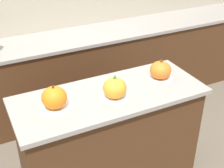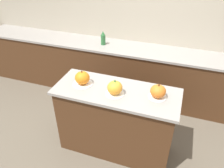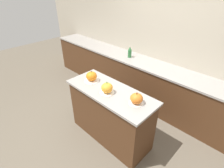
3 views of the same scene
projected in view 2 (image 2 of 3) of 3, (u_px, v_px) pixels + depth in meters
ground_plane at (116, 146)px, 3.03m from camera, size 12.00×12.00×0.00m
wall_back at (147, 23)px, 3.60m from camera, size 8.00×0.06×2.50m
kitchen_island at (116, 121)px, 2.77m from camera, size 1.46×0.59×0.94m
back_counter at (139, 74)px, 3.77m from camera, size 6.00×0.60×0.93m
pumpkin_cake_left at (82, 78)px, 2.59m from camera, size 0.24×0.24×0.19m
pumpkin_cake_center at (115, 88)px, 2.41m from camera, size 0.21×0.21×0.19m
pumpkin_cake_right at (158, 92)px, 2.37m from camera, size 0.20×0.20×0.18m
bottle_tall at (103, 38)px, 3.62m from camera, size 0.08×0.08×0.23m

